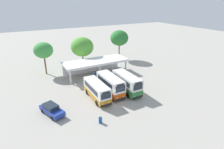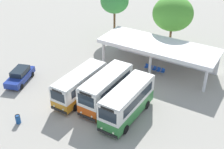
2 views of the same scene
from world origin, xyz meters
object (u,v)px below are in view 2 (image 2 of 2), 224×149
object	(u,v)px
city_bus_nearest_orange	(80,84)
litter_bin_apron	(18,119)
waiting_chair_end_by_column	(147,66)
city_bus_middle_cream	(127,101)
waiting_chair_fourth_seat	(158,70)
waiting_chair_second_from_end	(150,68)
waiting_chair_middle_seat	(154,69)
waiting_chair_fifth_seat	(163,71)
parked_car_flank	(20,76)
city_bus_second_in_row	(106,88)

from	to	relation	value
city_bus_nearest_orange	litter_bin_apron	world-z (taller)	city_bus_nearest_orange
waiting_chair_end_by_column	city_bus_middle_cream	bearing A→B (deg)	-75.89
city_bus_middle_cream	waiting_chair_fourth_seat	bearing A→B (deg)	94.42
waiting_chair_second_from_end	litter_bin_apron	size ratio (longest dim) A/B	0.96
city_bus_nearest_orange	litter_bin_apron	xyz separation A→B (m)	(-2.53, -6.66, -1.21)
waiting_chair_middle_seat	waiting_chair_fourth_seat	xyz separation A→B (m)	(0.55, -0.02, 0.00)
city_bus_middle_cream	waiting_chair_second_from_end	xyz separation A→B (m)	(-1.83, 9.39, -1.35)
waiting_chair_end_by_column	waiting_chair_fifth_seat	bearing A→B (deg)	-1.07
city_bus_nearest_orange	waiting_chair_middle_seat	bearing A→B (deg)	62.85
waiting_chair_middle_seat	waiting_chair_fifth_seat	size ratio (longest dim) A/B	1.00
city_bus_nearest_orange	city_bus_middle_cream	world-z (taller)	city_bus_middle_cream
litter_bin_apron	waiting_chair_middle_seat	bearing A→B (deg)	65.46
waiting_chair_middle_seat	parked_car_flank	bearing A→B (deg)	-140.98
waiting_chair_middle_seat	waiting_chair_end_by_column	bearing A→B (deg)	177.18
waiting_chair_second_from_end	waiting_chair_middle_seat	distance (m)	0.55
litter_bin_apron	waiting_chair_fourth_seat	bearing A→B (deg)	63.79
litter_bin_apron	waiting_chair_end_by_column	bearing A→B (deg)	68.94
parked_car_flank	waiting_chair_second_from_end	xyz separation A→B (m)	(12.10, 10.22, -0.31)
parked_car_flank	waiting_chair_middle_seat	distance (m)	16.29
parked_car_flank	litter_bin_apron	xyz separation A→B (m)	(5.46, -5.49, -0.37)
waiting_chair_fifth_seat	litter_bin_apron	size ratio (longest dim) A/B	0.96
city_bus_nearest_orange	waiting_chair_fourth_seat	world-z (taller)	city_bus_nearest_orange
city_bus_second_in_row	city_bus_middle_cream	bearing A→B (deg)	-16.33
parked_car_flank	city_bus_second_in_row	bearing A→B (deg)	8.83
parked_car_flank	waiting_chair_end_by_column	size ratio (longest dim) A/B	5.59
city_bus_nearest_orange	waiting_chair_end_by_column	bearing A→B (deg)	68.73
city_bus_nearest_orange	waiting_chair_second_from_end	world-z (taller)	city_bus_nearest_orange
city_bus_nearest_orange	waiting_chair_middle_seat	world-z (taller)	city_bus_nearest_orange
city_bus_second_in_row	waiting_chair_fourth_seat	size ratio (longest dim) A/B	8.41
waiting_chair_end_by_column	waiting_chair_middle_seat	xyz separation A→B (m)	(1.10, -0.05, 0.00)
waiting_chair_end_by_column	waiting_chair_middle_seat	distance (m)	1.10
city_bus_middle_cream	waiting_chair_fourth_seat	distance (m)	9.52
waiting_chair_fifth_seat	city_bus_second_in_row	bearing A→B (deg)	-108.07
waiting_chair_end_by_column	city_bus_second_in_row	bearing A→B (deg)	-93.91
waiting_chair_fifth_seat	waiting_chair_middle_seat	bearing A→B (deg)	-179.32
city_bus_middle_cream	waiting_chair_fifth_seat	world-z (taller)	city_bus_middle_cream
waiting_chair_middle_seat	waiting_chair_fourth_seat	size ratio (longest dim) A/B	1.00
waiting_chair_fourth_seat	city_bus_second_in_row	bearing A→B (deg)	-104.73
city_bus_nearest_orange	waiting_chair_end_by_column	size ratio (longest dim) A/B	8.50
city_bus_second_in_row	parked_car_flank	distance (m)	11.14
waiting_chair_end_by_column	waiting_chair_fifth_seat	distance (m)	2.21
city_bus_second_in_row	litter_bin_apron	distance (m)	9.16
city_bus_middle_cream	waiting_chair_second_from_end	distance (m)	9.66
city_bus_middle_cream	waiting_chair_fifth_seat	xyz separation A→B (m)	(-0.18, 9.43, -1.35)
city_bus_nearest_orange	waiting_chair_fifth_seat	bearing A→B (deg)	57.65
waiting_chair_second_from_end	city_bus_second_in_row	bearing A→B (deg)	-97.61
parked_car_flank	litter_bin_apron	world-z (taller)	parked_car_flank
waiting_chair_fifth_seat	city_bus_middle_cream	bearing A→B (deg)	-88.93
waiting_chair_end_by_column	waiting_chair_second_from_end	world-z (taller)	same
city_bus_nearest_orange	city_bus_second_in_row	distance (m)	3.02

